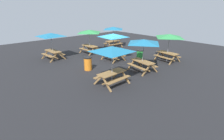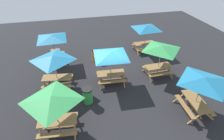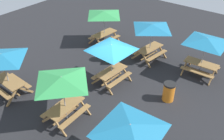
# 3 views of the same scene
# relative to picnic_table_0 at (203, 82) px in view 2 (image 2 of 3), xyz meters

# --- Properties ---
(ground_plane) EXTENTS (27.69, 27.69, 0.00)m
(ground_plane) POSITION_rel_picnic_table_0_xyz_m (3.74, -3.80, -1.99)
(ground_plane) COLOR #232326
(ground_plane) RESTS_ON ground
(picnic_table_0) EXTENTS (2.08, 2.08, 2.34)m
(picnic_table_0) POSITION_rel_picnic_table_0_xyz_m (0.00, 0.00, 0.00)
(picnic_table_0) COLOR olive
(picnic_table_0) RESTS_ON ground
(picnic_table_1) EXTENTS (2.82, 2.82, 2.34)m
(picnic_table_1) POSITION_rel_picnic_table_0_xyz_m (3.82, -3.50, 0.00)
(picnic_table_1) COLOR olive
(picnic_table_1) RESTS_ON ground
(picnic_table_2) EXTENTS (2.83, 2.83, 2.34)m
(picnic_table_2) POSITION_rel_picnic_table_0_xyz_m (7.45, -6.94, 0.00)
(picnic_table_2) COLOR olive
(picnic_table_2) RESTS_ON ground
(picnic_table_3) EXTENTS (2.19, 2.19, 2.34)m
(picnic_table_3) POSITION_rel_picnic_table_0_xyz_m (7.12, -0.32, 0.00)
(picnic_table_3) COLOR olive
(picnic_table_3) RESTS_ON ground
(picnic_table_4) EXTENTS (2.27, 2.27, 2.34)m
(picnic_table_4) POSITION_rel_picnic_table_0_xyz_m (7.23, -3.81, 0.00)
(picnic_table_4) COLOR olive
(picnic_table_4) RESTS_ON ground
(picnic_table_5) EXTENTS (2.82, 2.82, 2.34)m
(picnic_table_5) POSITION_rel_picnic_table_0_xyz_m (0.01, -7.21, 0.00)
(picnic_table_5) COLOR olive
(picnic_table_5) RESTS_ON ground
(picnic_table_6) EXTENTS (2.06, 2.06, 2.34)m
(picnic_table_6) POSITION_rel_picnic_table_0_xyz_m (0.45, -3.57, 0.00)
(picnic_table_6) COLOR olive
(picnic_table_6) RESTS_ON ground
(trash_bin_orange) EXTENTS (0.59, 0.59, 0.98)m
(trash_bin_orange) POSITION_rel_picnic_table_0_xyz_m (4.39, -6.55, -1.49)
(trash_bin_orange) COLOR orange
(trash_bin_orange) RESTS_ON ground
(trash_bin_green) EXTENTS (0.59, 0.59, 0.98)m
(trash_bin_green) POSITION_rel_picnic_table_0_xyz_m (5.53, -1.99, -1.49)
(trash_bin_green) COLOR green
(trash_bin_green) RESTS_ON ground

